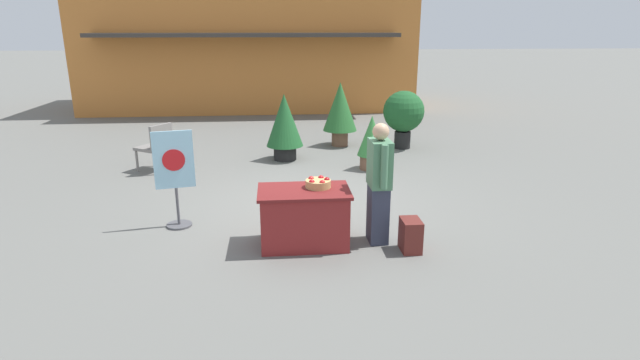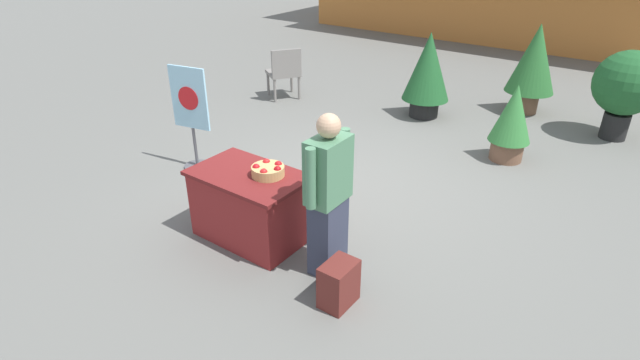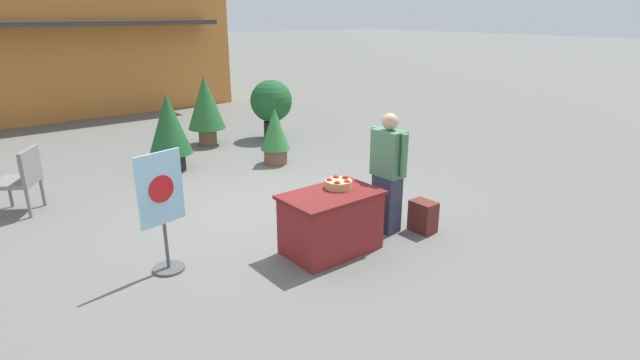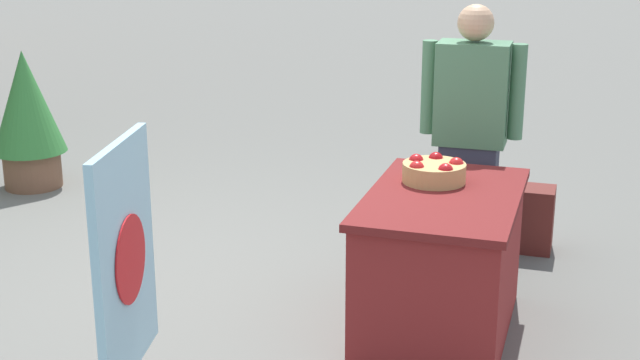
# 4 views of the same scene
# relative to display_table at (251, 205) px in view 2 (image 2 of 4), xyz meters

# --- Properties ---
(ground_plane) EXTENTS (120.00, 120.00, 0.00)m
(ground_plane) POSITION_rel_display_table_xyz_m (0.12, 1.43, -0.38)
(ground_plane) COLOR slate
(display_table) EXTENTS (1.18, 0.75, 0.75)m
(display_table) POSITION_rel_display_table_xyz_m (0.00, 0.00, 0.00)
(display_table) COLOR maroon
(display_table) RESTS_ON ground_plane
(apple_basket) EXTENTS (0.33, 0.33, 0.13)m
(apple_basket) POSITION_rel_display_table_xyz_m (0.19, 0.09, 0.43)
(apple_basket) COLOR tan
(apple_basket) RESTS_ON display_table
(person_visitor) EXTENTS (0.27, 0.61, 1.60)m
(person_visitor) POSITION_rel_display_table_xyz_m (0.98, 0.01, 0.43)
(person_visitor) COLOR #33384C
(person_visitor) RESTS_ON ground_plane
(backpack) EXTENTS (0.24, 0.34, 0.42)m
(backpack) POSITION_rel_display_table_xyz_m (1.34, -0.32, -0.17)
(backpack) COLOR maroon
(backpack) RESTS_ON ground_plane
(poster_board) EXTENTS (0.54, 0.36, 1.39)m
(poster_board) POSITION_rel_display_table_xyz_m (-1.76, 0.78, 0.37)
(poster_board) COLOR #4C4C51
(poster_board) RESTS_ON ground_plane
(patio_chair) EXTENTS (0.76, 0.76, 0.95)m
(patio_chair) POSITION_rel_display_table_xyz_m (-2.68, 3.76, 0.16)
(patio_chair) COLOR gray
(patio_chair) RESTS_ON ground_plane
(potted_plant_far_left) EXTENTS (0.57, 0.57, 1.09)m
(potted_plant_far_left) POSITION_rel_display_table_xyz_m (1.56, 3.53, 0.21)
(potted_plant_far_left) COLOR brown
(potted_plant_far_left) RESTS_ON ground_plane
(potted_plant_near_left) EXTENTS (0.81, 0.81, 1.52)m
(potted_plant_near_left) POSITION_rel_display_table_xyz_m (1.20, 5.68, 0.52)
(potted_plant_near_left) COLOR brown
(potted_plant_near_left) RESTS_ON ground_plane
(potted_plant_near_right) EXTENTS (0.95, 0.95, 1.35)m
(potted_plant_near_right) POSITION_rel_display_table_xyz_m (2.64, 5.29, 0.46)
(potted_plant_near_right) COLOR black
(potted_plant_near_right) RESTS_ON ground_plane
(potted_plant_far_right) EXTENTS (0.79, 0.79, 1.42)m
(potted_plant_far_right) POSITION_rel_display_table_xyz_m (-0.15, 4.44, 0.42)
(potted_plant_far_right) COLOR black
(potted_plant_far_right) RESTS_ON ground_plane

